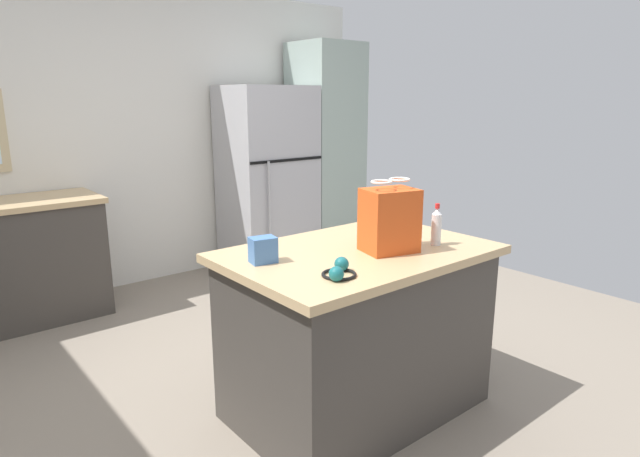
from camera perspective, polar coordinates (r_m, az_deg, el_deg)
ground at (r=3.22m, az=-2.74°, el=-16.40°), size 5.84×5.84×0.00m
back_wall at (r=4.92m, az=-20.27°, el=8.94°), size 4.86×0.13×2.55m
kitchen_island at (r=2.83m, az=3.94°, el=-10.74°), size 1.32×0.88×0.88m
refrigerator at (r=5.15m, az=-5.56°, el=5.25°), size 0.80×0.67×1.72m
tall_cabinet at (r=5.56m, az=0.60°, el=8.10°), size 0.60×0.60×2.14m
shopping_bag at (r=2.63m, az=7.37°, el=0.93°), size 0.29×0.25×0.35m
small_box at (r=2.46m, az=-6.06°, el=-2.28°), size 0.13×0.11×0.12m
bottle at (r=2.79m, az=12.23°, el=0.19°), size 0.05×0.05×0.22m
ear_defenders at (r=2.27m, az=2.03°, el=-4.51°), size 0.21×0.21×0.06m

